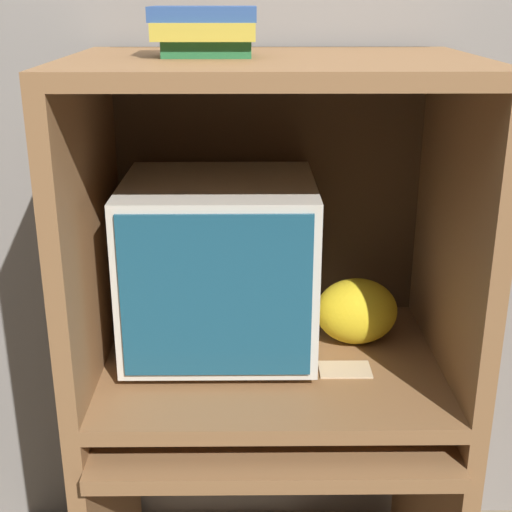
# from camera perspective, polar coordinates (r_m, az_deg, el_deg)

# --- Properties ---
(wall_back) EXTENTS (6.00, 0.06, 2.60)m
(wall_back) POSITION_cam_1_polar(r_m,az_deg,el_deg) (1.93, 1.01, 11.93)
(wall_back) COLOR gray
(wall_back) RESTS_ON ground_plane
(desk_base) EXTENTS (0.88, 0.65, 0.65)m
(desk_base) POSITION_cam_1_polar(r_m,az_deg,el_deg) (1.91, 1.18, -17.71)
(desk_base) COLOR brown
(desk_base) RESTS_ON ground_plane
(desk_monitor_shelf) EXTENTS (0.88, 0.62, 0.10)m
(desk_monitor_shelf) POSITION_cam_1_polar(r_m,az_deg,el_deg) (1.76, 1.22, -8.82)
(desk_monitor_shelf) COLOR brown
(desk_monitor_shelf) RESTS_ON desk_base
(hutch_upper) EXTENTS (0.88, 0.62, 0.71)m
(hutch_upper) POSITION_cam_1_polar(r_m,az_deg,el_deg) (1.62, 1.31, 6.76)
(hutch_upper) COLOR brown
(hutch_upper) RESTS_ON desk_monitor_shelf
(crt_monitor) EXTENTS (0.45, 0.41, 0.43)m
(crt_monitor) POSITION_cam_1_polar(r_m,az_deg,el_deg) (1.71, -2.93, -0.75)
(crt_monitor) COLOR beige
(crt_monitor) RESTS_ON desk_monitor_shelf
(keyboard) EXTENTS (0.46, 0.16, 0.03)m
(keyboard) POSITION_cam_1_polar(r_m,az_deg,el_deg) (1.68, -3.91, -12.91)
(keyboard) COLOR black
(keyboard) RESTS_ON desk_base
(mouse) EXTENTS (0.06, 0.04, 0.03)m
(mouse) POSITION_cam_1_polar(r_m,az_deg,el_deg) (1.68, 6.40, -12.84)
(mouse) COLOR #B7B7B7
(mouse) RESTS_ON desk_base
(snack_bag) EXTENTS (0.20, 0.15, 0.17)m
(snack_bag) POSITION_cam_1_polar(r_m,az_deg,el_deg) (1.81, 8.04, -4.39)
(snack_bag) COLOR gold
(snack_bag) RESTS_ON desk_monitor_shelf
(book_stack) EXTENTS (0.22, 0.17, 0.10)m
(book_stack) POSITION_cam_1_polar(r_m,az_deg,el_deg) (1.55, -4.10, 17.61)
(book_stack) COLOR #236638
(book_stack) RESTS_ON hutch_upper
(paper_card) EXTENTS (0.12, 0.08, 0.00)m
(paper_card) POSITION_cam_1_polar(r_m,az_deg,el_deg) (1.71, 7.12, -9.00)
(paper_card) COLOR #CCB28C
(paper_card) RESTS_ON desk_monitor_shelf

